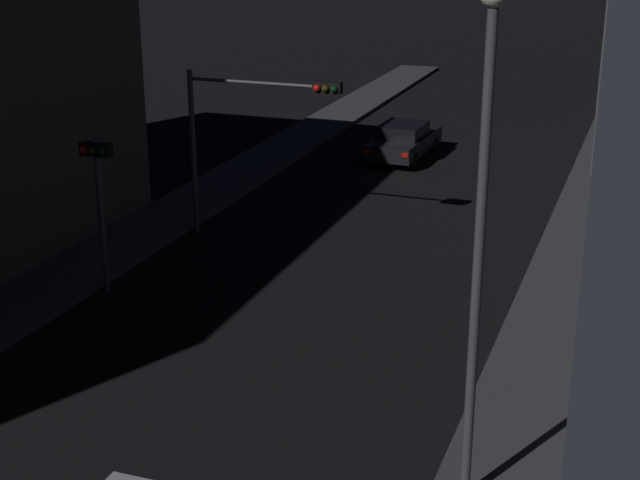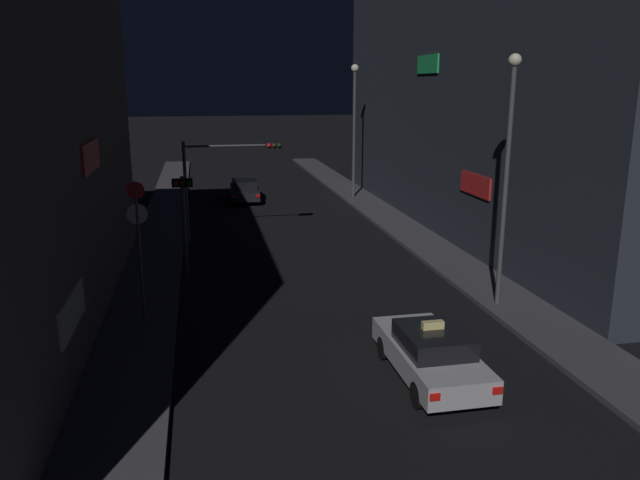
# 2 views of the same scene
# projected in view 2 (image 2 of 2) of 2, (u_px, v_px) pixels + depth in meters

# --- Properties ---
(sidewalk_left) EXTENTS (2.30, 58.26, 0.16)m
(sidewalk_left) POSITION_uv_depth(u_px,v_px,m) (162.00, 229.00, 32.30)
(sidewalk_left) COLOR #424247
(sidewalk_left) RESTS_ON ground_plane
(sidewalk_right) EXTENTS (2.30, 58.26, 0.16)m
(sidewalk_right) POSITION_uv_depth(u_px,v_px,m) (390.00, 219.00, 34.62)
(sidewalk_right) COLOR #424247
(sidewalk_right) RESTS_ON ground_plane
(building_facade_right) EXTENTS (7.55, 31.20, 18.31)m
(building_facade_right) POSITION_uv_depth(u_px,v_px,m) (499.00, 50.00, 31.36)
(building_facade_right) COLOR #282D38
(building_facade_right) RESTS_ON ground_plane
(taxi) EXTENTS (1.85, 4.46, 1.62)m
(taxi) POSITION_uv_depth(u_px,v_px,m) (431.00, 353.00, 15.80)
(taxi) COLOR #B7B7BC
(taxi) RESTS_ON ground_plane
(far_car) EXTENTS (1.98, 4.52, 1.42)m
(far_car) POSITION_uv_depth(u_px,v_px,m) (245.00, 190.00, 40.21)
(far_car) COLOR black
(far_car) RESTS_ON ground_plane
(traffic_light_overhead) EXTENTS (4.67, 0.42, 4.89)m
(traffic_light_overhead) POSITION_uv_depth(u_px,v_px,m) (225.00, 168.00, 28.99)
(traffic_light_overhead) COLOR #47474C
(traffic_light_overhead) RESTS_ON ground_plane
(traffic_light_left_kerb) EXTENTS (0.80, 0.42, 3.97)m
(traffic_light_left_kerb) POSITION_uv_depth(u_px,v_px,m) (183.00, 206.00, 24.08)
(traffic_light_left_kerb) COLOR #47474C
(traffic_light_left_kerb) RESTS_ON ground_plane
(sign_pole_left) EXTENTS (0.63, 0.10, 4.44)m
(sign_pole_left) POSITION_uv_depth(u_px,v_px,m) (139.00, 239.00, 18.88)
(sign_pole_left) COLOR #47474C
(sign_pole_left) RESTS_ON sidewalk_left
(street_lamp_near_block) EXTENTS (0.41, 0.41, 8.21)m
(street_lamp_near_block) POSITION_uv_depth(u_px,v_px,m) (508.00, 158.00, 19.87)
(street_lamp_near_block) COLOR #47474C
(street_lamp_near_block) RESTS_ON sidewalk_right
(street_lamp_far_block) EXTENTS (0.49, 0.49, 8.53)m
(street_lamp_far_block) POSITION_uv_depth(u_px,v_px,m) (354.00, 111.00, 39.74)
(street_lamp_far_block) COLOR #47474C
(street_lamp_far_block) RESTS_ON sidewalk_right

